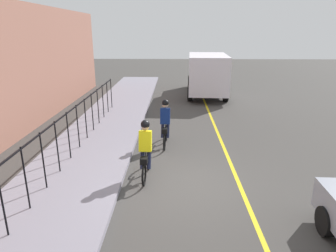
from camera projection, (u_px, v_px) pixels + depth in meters
The scene contains 7 objects.
ground_plane at pixel (184, 185), 8.72m from camera, with size 80.00×80.00×0.00m, color #43403D.
lane_line_centre at pixel (240, 185), 8.69m from camera, with size 36.00×0.12×0.01m, color yellow.
sidewalk at pixel (68, 181), 8.77m from camera, with size 40.00×3.20×0.15m, color gray.
iron_fence at pixel (62, 133), 9.38m from camera, with size 15.11×0.04×1.60m.
cyclist_lead at pixel (165, 123), 11.39m from camera, with size 1.71×0.37×1.83m.
cyclist_follow at pixel (146, 150), 8.85m from camera, with size 1.71×0.37×1.83m.
box_truck_background at pixel (207, 73), 20.31m from camera, with size 6.82×2.80×2.78m.
Camera 1 is at (-7.80, 0.31, 4.28)m, focal length 32.17 mm.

